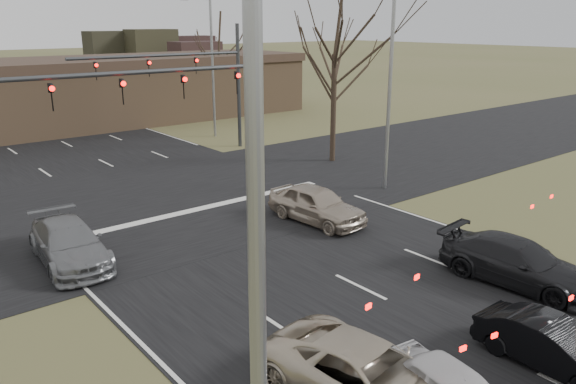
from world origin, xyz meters
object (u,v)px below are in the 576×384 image
Objects in this scene: mast_arm_far at (201,73)px; car_black_hatch at (552,345)px; building at (59,93)px; streetlight_right_far at (210,59)px; car_charcoal_sedan at (517,262)px; car_silver_suv at (369,377)px; mast_arm_near at (70,107)px; streetlight_left at (271,280)px; car_grey_ahead at (69,243)px; car_silver_ahead at (317,204)px; streetlight_right_near at (388,77)px.

car_black_hatch is at bearing -102.37° from mast_arm_far.
building is at bearing 105.58° from mast_arm_far.
streetlight_right_far reaches higher than car_black_hatch.
car_silver_suv is at bearing -177.04° from car_charcoal_sedan.
streetlight_right_far is (14.55, 14.00, 0.51)m from mast_arm_near.
streetlight_left reaches higher than car_grey_ahead.
streetlight_right_far is at bearing 56.80° from car_silver_suv.
car_silver_ahead is (1.00, -29.53, -1.89)m from building.
building is 39.62m from car_silver_suv.
mast_arm_far is 15.47m from car_silver_ahead.
building is at bearing 103.69° from streetlight_right_near.
streetlight_right_near is at bearing -78.53° from mast_arm_far.
mast_arm_far is 1.11× the size of streetlight_right_far.
mast_arm_far is 2.23× the size of car_charcoal_sedan.
car_silver_suv is at bearing 157.86° from car_black_hatch.
mast_arm_near reaches higher than car_black_hatch.
mast_arm_near is at bearing -138.78° from mast_arm_far.
mast_arm_far is at bearing -128.11° from streetlight_right_far.
car_silver_suv is at bearing -85.02° from mast_arm_near.
car_silver_ahead reaches higher than car_silver_suv.
streetlight_left reaches higher than mast_arm_far.
mast_arm_near is 14.38m from streetlight_right_near.
streetlight_left is 10.62m from car_black_hatch.
streetlight_right_near is 16.09m from car_grey_ahead.
car_silver_suv is at bearing -112.90° from mast_arm_far.
mast_arm_near is at bearing 78.07° from streetlight_left.
car_silver_ahead is at bearing 46.53° from streetlight_left.
car_grey_ahead is (-8.50, -27.26, -1.94)m from building.
car_silver_ahead reaches higher than car_charcoal_sedan.
car_black_hatch is at bearing -122.79° from streetlight_right_near.
car_black_hatch is 0.74× the size of car_charcoal_sedan.
car_charcoal_sedan is 15.06m from car_grey_ahead.
mast_arm_far is 1.11× the size of streetlight_left.
streetlight_left is (-10.82, -42.00, 2.92)m from building.
streetlight_right_far reaches higher than car_charcoal_sedan.
car_grey_ahead is (-7.00, 13.66, 0.11)m from car_black_hatch.
building is 4.24× the size of streetlight_left.
car_charcoal_sedan is (12.97, 4.09, -4.86)m from streetlight_left.
car_black_hatch is at bearing -106.43° from streetlight_right_far.
mast_arm_near is 15.17m from mast_arm_far.
building is 9.30× the size of car_silver_ahead.
mast_arm_near is 1.21× the size of streetlight_right_far.
streetlight_right_far is at bearing 43.89° from mast_arm_near.
mast_arm_near is 10.33m from car_silver_ahead.
building is 8.34× the size of car_silver_suv.
mast_arm_near is 17.38m from streetlight_left.
streetlight_left reaches higher than car_silver_ahead.
streetlight_right_near reaches higher than car_charcoal_sedan.
streetlight_right_near reaches higher than car_black_hatch.
mast_arm_near reaches higher than car_grey_ahead.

